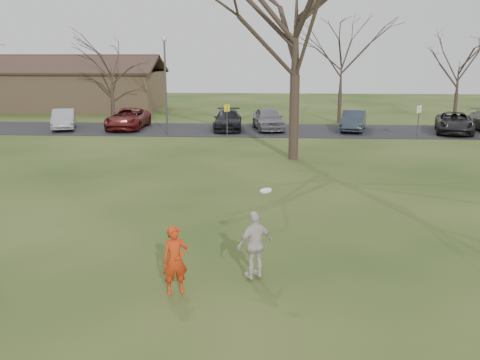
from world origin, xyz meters
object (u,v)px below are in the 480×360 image
Objects in this scene: player_defender at (175,260)px; catching_play at (255,244)px; car_2 at (128,119)px; lamp_post at (165,74)px; car_4 at (268,119)px; car_5 at (353,121)px; car_3 at (228,120)px; car_6 at (454,123)px; big_tree at (296,16)px; car_1 at (64,119)px; building at (53,89)px.

catching_play reaches higher than player_defender.
car_2 is 5.27m from lamp_post.
car_2 is at bearing 111.65° from catching_play.
car_4 is 1.08× the size of car_5.
car_3 is at bearing -166.97° from car_5.
car_5 is 0.85× the size of car_6.
car_2 is 16.36m from big_tree.
car_1 is 0.20× the size of building.
car_4 is (9.88, 0.12, 0.06)m from car_2.
player_defender is 0.34× the size of car_4.
player_defender is 28.88m from car_6.
car_5 is at bearing 66.16° from big_tree.
player_defender is 25.78m from car_3.
player_defender is at bearing -81.80° from car_1.
building is (-20.59, 12.82, 1.12)m from car_4.
car_5 is at bearing 51.45° from player_defender.
car_5 reaches higher than car_6.
car_2 is at bearing 85.39° from player_defender.
car_6 is at bearing -22.33° from building.
car_5 is at bearing 11.62° from lamp_post.
building is 20.99m from lamp_post.
catching_play is 0.35× the size of lamp_post.
lamp_post is (-6.61, 22.39, 3.08)m from catching_play.
car_1 is 14.36m from car_4.
car_1 is 0.85× the size of car_6.
car_5 reaches higher than car_3.
player_defender is 0.08× the size of building.
car_4 is at bearing -0.16° from car_2.
building is at bearing 96.72° from car_1.
car_2 is 22.33m from car_6.
player_defender is at bearing -103.45° from car_4.
car_4 is 7.78m from lamp_post.
car_6 is at bearing 5.82° from lamp_post.
car_5 is (15.74, 0.00, -0.02)m from car_2.
building is at bearing 132.09° from lamp_post.
building is 32.23m from big_tree.
player_defender is 0.37× the size of car_1.
car_6 is 27.32m from catching_play.
car_4 reaches higher than car_2.
car_6 is at bearing -5.55° from car_3.
big_tree is (-11.02, -9.44, 6.27)m from car_6.
lamp_post is (3.30, -2.56, 3.21)m from car_2.
catching_play is (-12.42, -24.33, 0.16)m from car_6.
car_1 is 0.67× the size of lamp_post.
big_tree reaches higher than catching_play.
player_defender is at bearing -90.96° from car_3.
lamp_post is (-4.86, 23.23, 3.19)m from player_defender.
car_1 is at bearing 94.31° from player_defender.
catching_play reaches higher than car_4.
building reaches higher than player_defender.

